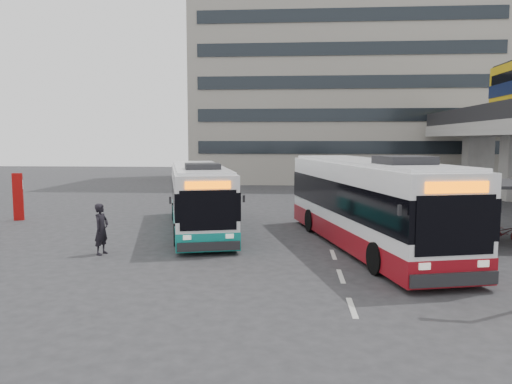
{
  "coord_description": "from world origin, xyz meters",
  "views": [
    {
      "loc": [
        0.93,
        -18.61,
        4.32
      ],
      "look_at": [
        -0.67,
        3.39,
        2.0
      ],
      "focal_mm": 35.0,
      "sensor_mm": 36.0,
      "label": 1
    }
  ],
  "objects": [
    {
      "name": "ground",
      "position": [
        0.0,
        0.0,
        0.0
      ],
      "size": [
        120.0,
        120.0,
        0.0
      ],
      "primitive_type": "plane",
      "color": "#28282B",
      "rests_on": "ground"
    },
    {
      "name": "bike_shelter",
      "position": [
        8.5,
        3.0,
        1.36
      ],
      "size": [
        10.0,
        4.0,
        2.54
      ],
      "color": "#595B60",
      "rests_on": "ground"
    },
    {
      "name": "office_block",
      "position": [
        6.0,
        36.0,
        12.5
      ],
      "size": [
        30.0,
        15.0,
        25.0
      ],
      "primitive_type": "cube",
      "color": "gray",
      "rests_on": "ground"
    },
    {
      "name": "road_markings",
      "position": [
        2.5,
        -3.0,
        0.01
      ],
      "size": [
        0.15,
        7.6,
        0.01
      ],
      "color": "beige",
      "rests_on": "ground"
    },
    {
      "name": "bus_main",
      "position": [
        3.92,
        1.52,
        1.75
      ],
      "size": [
        5.75,
        13.04,
        3.77
      ],
      "rotation": [
        0.0,
        0.0,
        0.24
      ],
      "color": "white",
      "rests_on": "ground"
    },
    {
      "name": "bus_teal",
      "position": [
        -3.52,
        4.81,
        1.54
      ],
      "size": [
        5.14,
        11.5,
        3.33
      ],
      "rotation": [
        0.0,
        0.0,
        0.25
      ],
      "color": "white",
      "rests_on": "ground"
    },
    {
      "name": "pedestrian",
      "position": [
        -6.22,
        -0.57,
        0.97
      ],
      "size": [
        0.6,
        0.79,
        1.94
      ],
      "primitive_type": "imported",
      "rotation": [
        0.0,
        0.0,
        1.36
      ],
      "color": "black",
      "rests_on": "ground"
    },
    {
      "name": "sign_totem_north",
      "position": [
        -13.72,
        6.91,
        1.31
      ],
      "size": [
        0.54,
        0.3,
        2.55
      ],
      "rotation": [
        0.0,
        0.0,
        0.29
      ],
      "color": "#9F0A09",
      "rests_on": "ground"
    }
  ]
}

